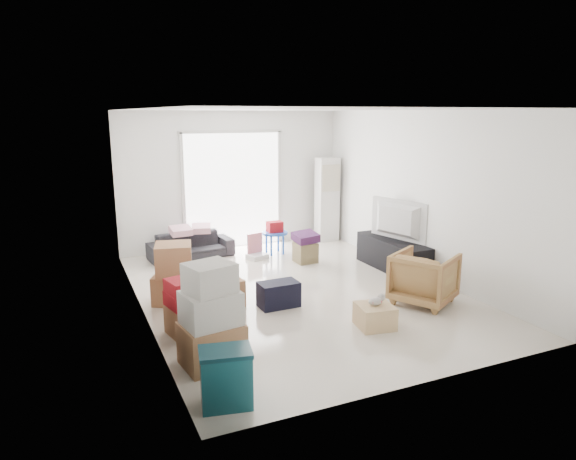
{
  "coord_description": "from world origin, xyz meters",
  "views": [
    {
      "loc": [
        -3.12,
        -6.72,
        2.65
      ],
      "look_at": [
        -0.04,
        0.2,
        0.92
      ],
      "focal_mm": 32.0,
      "sensor_mm": 36.0,
      "label": 1
    }
  ],
  "objects_px": {
    "armchair": "(424,275)",
    "wood_crate": "(375,316)",
    "storage_bins": "(226,378)",
    "tv_console": "(393,255)",
    "television": "(394,235)",
    "sofa": "(191,242)",
    "ottoman": "(305,252)",
    "ac_tower": "(327,200)",
    "kids_table": "(275,231)"
  },
  "relations": [
    {
      "from": "tv_console",
      "to": "kids_table",
      "type": "bearing_deg",
      "value": 129.52
    },
    {
      "from": "ac_tower",
      "to": "tv_console",
      "type": "distance_m",
      "value": 2.4
    },
    {
      "from": "television",
      "to": "storage_bins",
      "type": "relative_size",
      "value": 2.13
    },
    {
      "from": "kids_table",
      "to": "ottoman",
      "type": "bearing_deg",
      "value": -69.3
    },
    {
      "from": "sofa",
      "to": "wood_crate",
      "type": "distance_m",
      "value": 4.34
    },
    {
      "from": "ottoman",
      "to": "kids_table",
      "type": "relative_size",
      "value": 0.58
    },
    {
      "from": "tv_console",
      "to": "sofa",
      "type": "xyz_separation_m",
      "value": [
        -3.01,
        2.17,
        0.04
      ]
    },
    {
      "from": "television",
      "to": "ottoman",
      "type": "relative_size",
      "value": 3.25
    },
    {
      "from": "storage_bins",
      "to": "ac_tower",
      "type": "bearing_deg",
      "value": 53.62
    },
    {
      "from": "storage_bins",
      "to": "wood_crate",
      "type": "height_order",
      "value": "storage_bins"
    },
    {
      "from": "storage_bins",
      "to": "kids_table",
      "type": "height_order",
      "value": "kids_table"
    },
    {
      "from": "television",
      "to": "wood_crate",
      "type": "bearing_deg",
      "value": 125.5
    },
    {
      "from": "storage_bins",
      "to": "kids_table",
      "type": "distance_m",
      "value": 5.28
    },
    {
      "from": "sofa",
      "to": "storage_bins",
      "type": "distance_m",
      "value": 5.15
    },
    {
      "from": "storage_bins",
      "to": "ottoman",
      "type": "height_order",
      "value": "storage_bins"
    },
    {
      "from": "ottoman",
      "to": "wood_crate",
      "type": "distance_m",
      "value": 3.01
    },
    {
      "from": "tv_console",
      "to": "kids_table",
      "type": "relative_size",
      "value": 2.51
    },
    {
      "from": "ottoman",
      "to": "kids_table",
      "type": "height_order",
      "value": "kids_table"
    },
    {
      "from": "sofa",
      "to": "storage_bins",
      "type": "xyz_separation_m",
      "value": [
        -0.89,
        -5.08,
        -0.02
      ]
    },
    {
      "from": "ac_tower",
      "to": "storage_bins",
      "type": "relative_size",
      "value": 3.15
    },
    {
      "from": "ac_tower",
      "to": "wood_crate",
      "type": "xyz_separation_m",
      "value": [
        -1.6,
        -4.27,
        -0.73
      ]
    },
    {
      "from": "tv_console",
      "to": "wood_crate",
      "type": "xyz_separation_m",
      "value": [
        -1.65,
        -1.95,
        -0.12
      ]
    },
    {
      "from": "wood_crate",
      "to": "sofa",
      "type": "bearing_deg",
      "value": 108.27
    },
    {
      "from": "wood_crate",
      "to": "storage_bins",
      "type": "bearing_deg",
      "value": -157.01
    },
    {
      "from": "ac_tower",
      "to": "wood_crate",
      "type": "height_order",
      "value": "ac_tower"
    },
    {
      "from": "armchair",
      "to": "wood_crate",
      "type": "height_order",
      "value": "armchair"
    },
    {
      "from": "tv_console",
      "to": "sofa",
      "type": "distance_m",
      "value": 3.71
    },
    {
      "from": "ac_tower",
      "to": "wood_crate",
      "type": "distance_m",
      "value": 4.62
    },
    {
      "from": "television",
      "to": "wood_crate",
      "type": "height_order",
      "value": "television"
    },
    {
      "from": "storage_bins",
      "to": "kids_table",
      "type": "xyz_separation_m",
      "value": [
        2.43,
        4.69,
        0.17
      ]
    },
    {
      "from": "armchair",
      "to": "wood_crate",
      "type": "bearing_deg",
      "value": 82.45
    },
    {
      "from": "armchair",
      "to": "wood_crate",
      "type": "xyz_separation_m",
      "value": [
        -1.11,
        -0.44,
        -0.26
      ]
    },
    {
      "from": "ottoman",
      "to": "ac_tower",
      "type": "bearing_deg",
      "value": 48.96
    },
    {
      "from": "storage_bins",
      "to": "ottoman",
      "type": "bearing_deg",
      "value": 55.31
    },
    {
      "from": "armchair",
      "to": "kids_table",
      "type": "relative_size",
      "value": 1.29
    },
    {
      "from": "sofa",
      "to": "armchair",
      "type": "bearing_deg",
      "value": -61.51
    },
    {
      "from": "television",
      "to": "sofa",
      "type": "distance_m",
      "value": 3.72
    },
    {
      "from": "ac_tower",
      "to": "armchair",
      "type": "distance_m",
      "value": 3.89
    },
    {
      "from": "armchair",
      "to": "ottoman",
      "type": "xyz_separation_m",
      "value": [
        -0.64,
        2.53,
        -0.22
      ]
    },
    {
      "from": "kids_table",
      "to": "wood_crate",
      "type": "xyz_separation_m",
      "value": [
        -0.18,
        -3.73,
        -0.3
      ]
    },
    {
      "from": "storage_bins",
      "to": "tv_console",
      "type": "bearing_deg",
      "value": 36.7
    },
    {
      "from": "ac_tower",
      "to": "television",
      "type": "xyz_separation_m",
      "value": [
        0.05,
        -2.32,
        -0.27
      ]
    },
    {
      "from": "ac_tower",
      "to": "armchair",
      "type": "xyz_separation_m",
      "value": [
        -0.49,
        -3.83,
        -0.47
      ]
    },
    {
      "from": "kids_table",
      "to": "tv_console",
      "type": "bearing_deg",
      "value": -50.48
    },
    {
      "from": "storage_bins",
      "to": "kids_table",
      "type": "relative_size",
      "value": 0.88
    },
    {
      "from": "sofa",
      "to": "storage_bins",
      "type": "height_order",
      "value": "sofa"
    },
    {
      "from": "sofa",
      "to": "kids_table",
      "type": "bearing_deg",
      "value": -19.57
    },
    {
      "from": "sofa",
      "to": "ac_tower",
      "type": "bearing_deg",
      "value": -2.44
    },
    {
      "from": "storage_bins",
      "to": "sofa",
      "type": "bearing_deg",
      "value": 80.04
    },
    {
      "from": "tv_console",
      "to": "kids_table",
      "type": "height_order",
      "value": "kids_table"
    }
  ]
}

